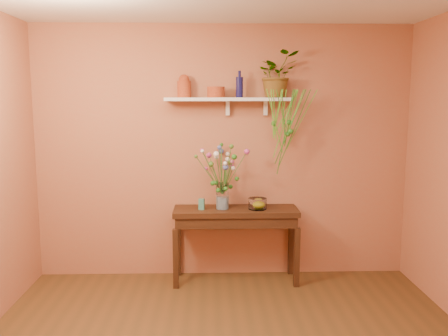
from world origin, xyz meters
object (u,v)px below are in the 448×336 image
Objects in this scene: spider_plant at (277,74)px; glass_bowl at (257,204)px; terracotta_jug at (184,87)px; glass_vase at (222,198)px; sideboard at (236,219)px; blue_bottle at (239,87)px; bouquet at (223,164)px.

spider_plant is 2.47× the size of glass_bowl.
terracotta_jug is at bearing 179.97° from spider_plant.
terracotta_jug is 0.85× the size of glass_vase.
sideboard is 1.48m from terracotta_jug.
blue_bottle reaches higher than bouquet.
sideboard is at bearing -163.42° from spider_plant.
terracotta_jug is at bearing 176.33° from blue_bottle.
bouquet is at bearing -148.70° from blue_bottle.
sideboard is 6.78× the size of glass_bowl.
spider_plant is 1.36m from glass_bowl.
blue_bottle is 0.47× the size of bouquet.
bouquet is (-0.56, -0.14, -0.91)m from spider_plant.
blue_bottle is 0.81m from bouquet.
bouquet is at bearing -165.75° from spider_plant.
terracotta_jug is 0.89m from bouquet.
terracotta_jug is (-0.53, 0.13, 1.38)m from sideboard.
glass_bowl is (0.36, -0.01, -0.42)m from bouquet.
blue_bottle reaches higher than glass_vase.
glass_vase is at bearing -152.10° from blue_bottle.
blue_bottle is (0.57, -0.04, -0.00)m from terracotta_jug.
spider_plant is at bearing -0.03° from terracotta_jug.
blue_bottle is at bearing 31.30° from bouquet.
terracotta_jug is 0.96m from spider_plant.
spider_plant is (0.43, 0.13, 1.50)m from sideboard.
spider_plant is at bearing 37.02° from glass_bowl.
glass_bowl is at bearing -6.14° from sideboard.
terracotta_jug is 0.57m from blue_bottle.
sideboard is at bearing 6.73° from bouquet.
blue_bottle is at bearing 27.90° from glass_vase.
blue_bottle is at bearing -3.67° from terracotta_jug.
sideboard is 1.57m from spider_plant.
terracotta_jug is at bearing 161.49° from glass_vase.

